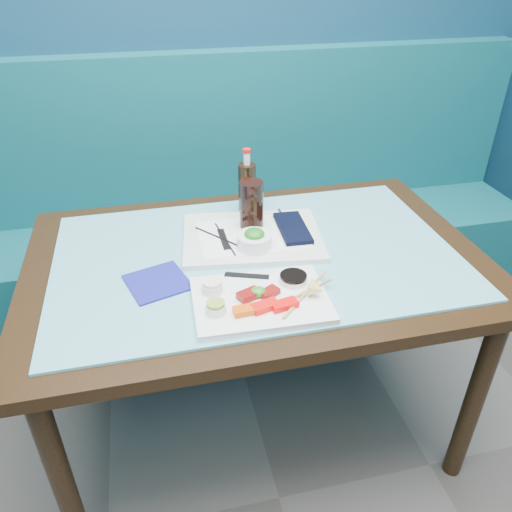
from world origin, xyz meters
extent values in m
cube|color=#0E545B|center=(0.00, 2.22, 0.23)|extent=(3.00, 0.55, 0.45)
cube|color=#0E545B|center=(0.00, 2.44, 0.70)|extent=(3.00, 0.12, 0.95)
cube|color=black|center=(0.00, 1.45, 0.73)|extent=(1.40, 0.90, 0.04)
cylinder|color=black|center=(-0.62, 1.08, 0.35)|extent=(0.06, 0.06, 0.71)
cylinder|color=black|center=(0.62, 1.08, 0.35)|extent=(0.06, 0.06, 0.71)
cylinder|color=black|center=(-0.62, 1.82, 0.35)|extent=(0.06, 0.06, 0.71)
cylinder|color=black|center=(0.62, 1.82, 0.35)|extent=(0.06, 0.06, 0.71)
cube|color=#65BACA|center=(0.00, 1.45, 0.75)|extent=(1.22, 0.76, 0.01)
cube|color=white|center=(-0.04, 1.21, 0.77)|extent=(0.37, 0.27, 0.02)
cube|color=#F05209|center=(-0.09, 1.15, 0.78)|extent=(0.07, 0.04, 0.02)
cube|color=#FA140A|center=(-0.04, 1.16, 0.78)|extent=(0.08, 0.05, 0.02)
cube|color=#FF0C0A|center=(0.01, 1.15, 0.78)|extent=(0.08, 0.05, 0.02)
cube|color=maroon|center=(-0.07, 1.21, 0.79)|extent=(0.07, 0.06, 0.02)
cube|color=maroon|center=(-0.02, 1.21, 0.78)|extent=(0.06, 0.05, 0.02)
ellipsoid|color=#2B891F|center=(-0.05, 1.22, 0.79)|extent=(0.05, 0.05, 0.02)
cylinder|color=white|center=(-0.17, 1.17, 0.79)|extent=(0.06, 0.06, 0.02)
cylinder|color=#8EAB37|center=(-0.17, 1.17, 0.80)|extent=(0.05, 0.05, 0.01)
cylinder|color=silver|center=(-0.16, 1.26, 0.79)|extent=(0.06, 0.06, 0.02)
cylinder|color=white|center=(-0.16, 1.26, 0.80)|extent=(0.06, 0.06, 0.01)
cylinder|color=white|center=(0.06, 1.26, 0.78)|extent=(0.10, 0.10, 0.02)
cylinder|color=black|center=(0.06, 1.26, 0.80)|extent=(0.10, 0.10, 0.01)
cone|color=#FDE677|center=(0.10, 1.18, 0.80)|extent=(0.06, 0.06, 0.05)
cube|color=black|center=(-0.06, 1.31, 0.78)|extent=(0.13, 0.06, 0.00)
cylinder|color=#A1714B|center=(0.07, 1.19, 0.78)|extent=(0.20, 0.10, 0.01)
cylinder|color=tan|center=(0.08, 1.19, 0.78)|extent=(0.18, 0.18, 0.01)
cube|color=silver|center=(0.01, 1.54, 0.77)|extent=(0.48, 0.38, 0.02)
cube|color=white|center=(0.01, 1.54, 0.78)|extent=(0.34, 0.24, 0.00)
cylinder|color=white|center=(0.00, 1.46, 0.80)|extent=(0.12, 0.12, 0.04)
ellipsoid|color=#1D761B|center=(0.00, 1.46, 0.82)|extent=(0.08, 0.08, 0.03)
cylinder|color=black|center=(0.02, 1.59, 0.85)|extent=(0.08, 0.08, 0.16)
cube|color=black|center=(0.14, 1.54, 0.78)|extent=(0.10, 0.21, 0.02)
cylinder|color=silver|center=(0.14, 1.64, 0.78)|extent=(0.01, 0.08, 0.01)
cylinder|color=black|center=(-0.09, 1.53, 0.78)|extent=(0.15, 0.19, 0.01)
cylinder|color=black|center=(-0.08, 1.53, 0.78)|extent=(0.03, 0.21, 0.01)
cube|color=black|center=(-0.09, 1.53, 0.78)|extent=(0.02, 0.13, 0.00)
cylinder|color=black|center=(0.03, 1.74, 0.85)|extent=(0.06, 0.06, 0.18)
cylinder|color=white|center=(0.03, 1.74, 0.95)|extent=(0.03, 0.03, 0.04)
cylinder|color=red|center=(0.03, 1.74, 0.98)|extent=(0.03, 0.03, 0.01)
cube|color=navy|center=(-0.31, 1.36, 0.76)|extent=(0.20, 0.20, 0.01)
camera|label=1|loc=(-0.29, 0.18, 1.58)|focal=35.00mm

